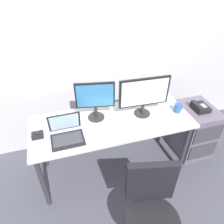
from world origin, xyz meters
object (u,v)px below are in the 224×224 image
at_px(desk_phone, 200,107).
at_px(coffee_mug, 178,108).
at_px(office_chair, 150,217).
at_px(monitor_main, 144,94).
at_px(paper_notepad, 42,123).
at_px(monitor_side, 95,98).
at_px(keyboard, 108,126).
at_px(trackball_mouse, 37,135).
at_px(laptop, 67,133).
at_px(file_cabinet, 193,130).

height_order(desk_phone, coffee_mug, coffee_mug).
relative_size(office_chair, monitor_main, 1.70).
distance_m(desk_phone, paper_notepad, 1.82).
xyz_separation_m(desk_phone, monitor_side, (-1.25, 0.11, 0.29)).
xyz_separation_m(desk_phone, keyboard, (-1.17, -0.08, 0.06)).
relative_size(keyboard, paper_notepad, 2.02).
xyz_separation_m(monitor_main, paper_notepad, (-1.07, 0.14, -0.25)).
height_order(monitor_side, keyboard, monitor_side).
bearing_deg(office_chair, monitor_side, 101.70).
bearing_deg(office_chair, trackball_mouse, 132.85).
height_order(keyboard, paper_notepad, keyboard).
relative_size(monitor_main, monitor_side, 1.27).
height_order(keyboard, trackball_mouse, trackball_mouse).
relative_size(keyboard, laptop, 1.34).
xyz_separation_m(desk_phone, monitor_main, (-0.74, 0.03, 0.30)).
height_order(file_cabinet, paper_notepad, paper_notepad).
relative_size(desk_phone, keyboard, 0.48).
bearing_deg(file_cabinet, coffee_mug, -169.96).
relative_size(file_cabinet, monitor_side, 1.58).
distance_m(file_cabinet, desk_phone, 0.37).
height_order(laptop, paper_notepad, laptop).
height_order(monitor_main, trackball_mouse, monitor_main).
height_order(keyboard, laptop, laptop).
distance_m(monitor_main, paper_notepad, 1.11).
relative_size(monitor_side, paper_notepad, 2.06).
bearing_deg(keyboard, file_cabinet, 4.61).
height_order(office_chair, monitor_side, monitor_side).
xyz_separation_m(monitor_side, coffee_mug, (0.90, -0.15, -0.20)).
bearing_deg(file_cabinet, keyboard, -175.39).
bearing_deg(laptop, office_chair, -55.36).
bearing_deg(coffee_mug, keyboard, -177.76).
relative_size(office_chair, keyboard, 2.20).
distance_m(desk_phone, keyboard, 1.17).
bearing_deg(paper_notepad, keyboard, -20.94).
bearing_deg(laptop, paper_notepad, 128.48).
bearing_deg(monitor_main, paper_notepad, 172.47).
height_order(desk_phone, office_chair, office_chair).
bearing_deg(keyboard, office_chair, -81.08).
distance_m(office_chair, trackball_mouse, 1.26).
xyz_separation_m(desk_phone, office_chair, (-1.04, -0.91, -0.29)).
bearing_deg(laptop, desk_phone, 4.13).
height_order(laptop, trackball_mouse, laptop).
relative_size(coffee_mug, paper_notepad, 0.50).
distance_m(file_cabinet, monitor_side, 1.42).
bearing_deg(laptop, coffee_mug, 3.15).
bearing_deg(laptop, trackball_mouse, 161.78).
bearing_deg(paper_notepad, office_chair, -54.32).
xyz_separation_m(keyboard, paper_notepad, (-0.65, 0.25, -0.01)).
height_order(office_chair, trackball_mouse, office_chair).
relative_size(office_chair, trackball_mouse, 8.40).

